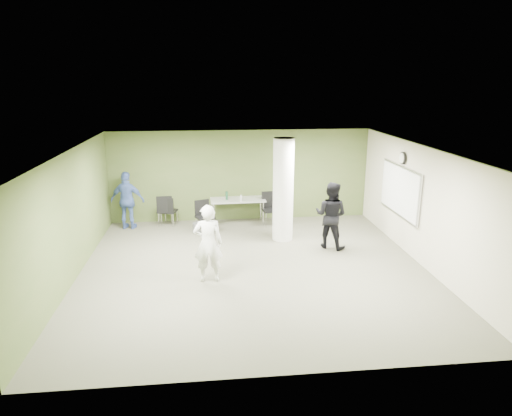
{
  "coord_description": "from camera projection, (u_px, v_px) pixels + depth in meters",
  "views": [
    {
      "loc": [
        -1.02,
        -9.81,
        4.29
      ],
      "look_at": [
        0.15,
        1.0,
        1.2
      ],
      "focal_mm": 32.0,
      "sensor_mm": 36.0,
      "label": 1
    }
  ],
  "objects": [
    {
      "name": "man_black",
      "position": [
        331.0,
        215.0,
        11.82
      ],
      "size": [
        1.08,
        1.03,
        1.76
      ],
      "primitive_type": "imported",
      "rotation": [
        0.0,
        0.0,
        2.54
      ],
      "color": "black",
      "rests_on": "floor"
    },
    {
      "name": "chair_back_left",
      "position": [
        168.0,
        209.0,
        13.65
      ],
      "size": [
        0.54,
        0.54,
        0.9
      ],
      "rotation": [
        0.0,
        0.0,
        2.9
      ],
      "color": "black",
      "rests_on": "floor"
    },
    {
      "name": "wall_clock",
      "position": [
        403.0,
        158.0,
        11.57
      ],
      "size": [
        0.06,
        0.32,
        0.32
      ],
      "color": "black",
      "rests_on": "wall_right_cream"
    },
    {
      "name": "wall_left",
      "position": [
        70.0,
        217.0,
        9.87
      ],
      "size": [
        0.02,
        8.0,
        2.8
      ],
      "primitive_type": "cube",
      "color": "#475B2B",
      "rests_on": "floor"
    },
    {
      "name": "folding_table",
      "position": [
        238.0,
        201.0,
        13.79
      ],
      "size": [
        1.66,
        0.76,
        1.03
      ],
      "rotation": [
        0.0,
        0.0,
        0.02
      ],
      "color": "#999993",
      "rests_on": "floor"
    },
    {
      "name": "chair_table_right",
      "position": [
        270.0,
        206.0,
        13.75
      ],
      "size": [
        0.56,
        0.56,
        1.01
      ],
      "rotation": [
        0.0,
        0.0,
        0.11
      ],
      "color": "black",
      "rests_on": "floor"
    },
    {
      "name": "floor",
      "position": [
        254.0,
        269.0,
        10.66
      ],
      "size": [
        8.0,
        8.0,
        0.0
      ],
      "primitive_type": "plane",
      "color": "#504F3F",
      "rests_on": "ground"
    },
    {
      "name": "wall_back",
      "position": [
        241.0,
        176.0,
        14.1
      ],
      "size": [
        8.0,
        2.8,
        0.02
      ],
      "primitive_type": "cube",
      "rotation": [
        1.57,
        0.0,
        0.0
      ],
      "color": "#475B2B",
      "rests_on": "floor"
    },
    {
      "name": "wastebasket",
      "position": [
        197.0,
        228.0,
        13.11
      ],
      "size": [
        0.26,
        0.26,
        0.3
      ],
      "primitive_type": "cylinder",
      "color": "#4C4C4C",
      "rests_on": "floor"
    },
    {
      "name": "whiteboard",
      "position": [
        400.0,
        191.0,
        11.81
      ],
      "size": [
        0.05,
        2.3,
        1.3
      ],
      "color": "silver",
      "rests_on": "wall_right_cream"
    },
    {
      "name": "man_blue",
      "position": [
        128.0,
        201.0,
        13.33
      ],
      "size": [
        1.07,
        0.61,
        1.71
      ],
      "primitive_type": "imported",
      "rotation": [
        0.0,
        0.0,
        2.94
      ],
      "color": "#40599E",
      "rests_on": "floor"
    },
    {
      "name": "woman_white",
      "position": [
        208.0,
        244.0,
        9.82
      ],
      "size": [
        0.64,
        0.42,
        1.74
      ],
      "primitive_type": "imported",
      "rotation": [
        0.0,
        0.0,
        3.15
      ],
      "color": "silver",
      "rests_on": "floor"
    },
    {
      "name": "column",
      "position": [
        283.0,
        190.0,
        12.3
      ],
      "size": [
        0.56,
        0.56,
        2.8
      ],
      "primitive_type": "cylinder",
      "color": "silver",
      "rests_on": "floor"
    },
    {
      "name": "ceiling",
      "position": [
        254.0,
        150.0,
        9.9
      ],
      "size": [
        8.0,
        8.0,
        0.0
      ],
      "primitive_type": "plane",
      "rotation": [
        3.14,
        0.0,
        0.0
      ],
      "color": "white",
      "rests_on": "wall_back"
    },
    {
      "name": "wall_right_cream",
      "position": [
        423.0,
        207.0,
        10.69
      ],
      "size": [
        0.02,
        8.0,
        2.8
      ],
      "primitive_type": "cube",
      "color": "beige",
      "rests_on": "floor"
    },
    {
      "name": "chair_back_right",
      "position": [
        165.0,
        208.0,
        13.63
      ],
      "size": [
        0.48,
        0.48,
        0.96
      ],
      "rotation": [
        0.0,
        0.0,
        3.15
      ],
      "color": "black",
      "rests_on": "floor"
    },
    {
      "name": "chair_table_left",
      "position": [
        204.0,
        214.0,
        13.12
      ],
      "size": [
        0.61,
        0.61,
        0.93
      ],
      "rotation": [
        0.0,
        0.0,
        0.41
      ],
      "color": "black",
      "rests_on": "floor"
    }
  ]
}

